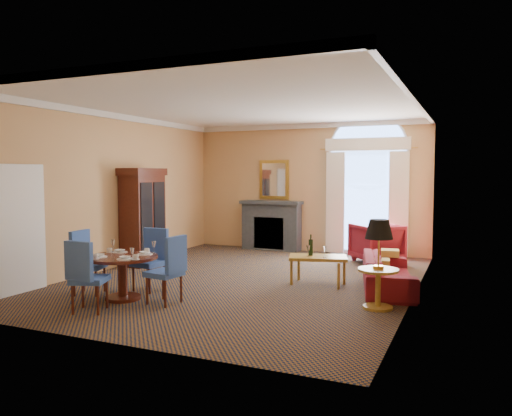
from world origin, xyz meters
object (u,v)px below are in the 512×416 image
at_px(dining_table, 122,267).
at_px(sofa, 388,273).
at_px(armoire, 143,218).
at_px(armchair, 376,243).
at_px(side_table, 379,252).
at_px(coffee_table, 317,258).

relative_size(dining_table, sofa, 0.54).
relative_size(armoire, armchair, 2.18).
xyz_separation_m(dining_table, armchair, (3.05, 4.87, -0.08)).
xyz_separation_m(armoire, dining_table, (1.57, -2.66, -0.48)).
distance_m(armchair, side_table, 3.89).
relative_size(sofa, armchair, 2.12).
xyz_separation_m(armoire, sofa, (5.27, -0.35, -0.71)).
height_order(dining_table, sofa, dining_table).
distance_m(dining_table, side_table, 3.91).
distance_m(sofa, coffee_table, 1.23).
bearing_deg(coffee_table, sofa, -12.97).
distance_m(sofa, armchair, 2.65).
bearing_deg(sofa, dining_table, 109.34).
height_order(sofa, side_table, side_table).
xyz_separation_m(armoire, side_table, (5.32, -1.59, -0.17)).
height_order(coffee_table, side_table, side_table).
distance_m(armoire, armchair, 5.15).
xyz_separation_m(armoire, armchair, (4.62, 2.21, -0.57)).
xyz_separation_m(coffee_table, side_table, (1.26, -1.16, 0.36)).
distance_m(dining_table, coffee_table, 3.34).
relative_size(armoire, dining_table, 1.90).
distance_m(sofa, side_table, 1.36).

